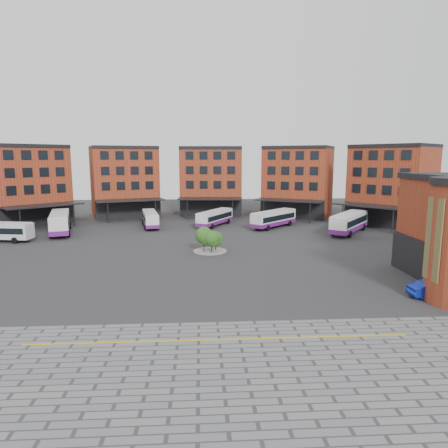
{
  "coord_description": "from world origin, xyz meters",
  "views": [
    {
      "loc": [
        0.84,
        -39.35,
        12.19
      ],
      "look_at": [
        3.74,
        9.91,
        4.0
      ],
      "focal_mm": 32.0,
      "sensor_mm": 36.0,
      "label": 1
    }
  ],
  "objects": [
    {
      "name": "ground",
      "position": [
        0.0,
        0.0,
        0.0
      ],
      "size": [
        160.0,
        160.0,
        0.0
      ],
      "primitive_type": "plane",
      "color": "#28282B",
      "rests_on": "ground"
    },
    {
      "name": "bus_b",
      "position": [
        -22.13,
        26.29,
        1.86
      ],
      "size": [
        6.17,
        12.46,
        3.43
      ],
      "rotation": [
        0.0,
        0.0,
        0.29
      ],
      "color": "silver",
      "rests_on": "ground"
    },
    {
      "name": "paving_zone",
      "position": [
        2.0,
        -22.0,
        0.01
      ],
      "size": [
        50.0,
        22.0,
        0.02
      ],
      "primitive_type": "cube",
      "color": "slate",
      "rests_on": "ground"
    },
    {
      "name": "main_building",
      "position": [
        -4.77,
        38.25,
        7.23
      ],
      "size": [
        94.14,
        42.48,
        14.6
      ],
      "color": "#993421",
      "rests_on": "ground"
    },
    {
      "name": "bus_e",
      "position": [
        13.7,
        29.67,
        1.63
      ],
      "size": [
        9.26,
        9.3,
        3.0
      ],
      "rotation": [
        0.0,
        0.0,
        -0.78
      ],
      "color": "white",
      "rests_on": "ground"
    },
    {
      "name": "yellow_line",
      "position": [
        2.0,
        -14.0,
        0.03
      ],
      "size": [
        26.0,
        0.15,
        0.02
      ],
      "primitive_type": "cube",
      "color": "gold",
      "rests_on": "paving_zone"
    },
    {
      "name": "tree_island",
      "position": [
        1.96,
        11.54,
        1.81
      ],
      "size": [
        4.4,
        4.4,
        3.44
      ],
      "color": "gray",
      "rests_on": "ground"
    },
    {
      "name": "blue_car",
      "position": [
        21.35,
        -6.7,
        0.73
      ],
      "size": [
        4.48,
        1.74,
        1.46
      ],
      "primitive_type": "imported",
      "rotation": [
        0.0,
        0.0,
        1.62
      ],
      "color": "#0B1F99",
      "rests_on": "ground"
    },
    {
      "name": "bus_f",
      "position": [
        25.09,
        23.69,
        1.81
      ],
      "size": [
        9.41,
        11.03,
        3.34
      ],
      "rotation": [
        0.0,
        0.0,
        -0.66
      ],
      "color": "silver",
      "rests_on": "ground"
    },
    {
      "name": "bus_d",
      "position": [
        3.39,
        32.06,
        1.53
      ],
      "size": [
        7.04,
        9.81,
        2.82
      ],
      "rotation": [
        0.0,
        0.0,
        -0.53
      ],
      "color": "white",
      "rests_on": "ground"
    },
    {
      "name": "bus_c",
      "position": [
        -8.17,
        31.56,
        1.49
      ],
      "size": [
        4.15,
        10.01,
        2.75
      ],
      "rotation": [
        0.0,
        0.0,
        0.2
      ],
      "color": "white",
      "rests_on": "ground"
    }
  ]
}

